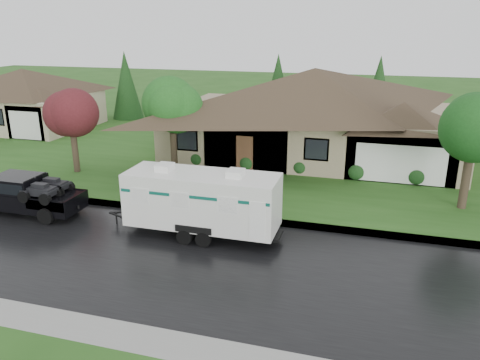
{
  "coord_description": "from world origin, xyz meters",
  "views": [
    {
      "loc": [
        5.78,
        -16.4,
        8.36
      ],
      "look_at": [
        0.49,
        2.0,
        1.98
      ],
      "focal_mm": 35.0,
      "sensor_mm": 36.0,
      "label": 1
    }
  ],
  "objects": [
    {
      "name": "shrub_row",
      "position": [
        2.0,
        9.3,
        0.65
      ],
      "size": [
        13.6,
        1.0,
        1.0
      ],
      "color": "#143814",
      "rests_on": "lawn"
    },
    {
      "name": "curb",
      "position": [
        0.0,
        2.25,
        0.07
      ],
      "size": [
        140.0,
        0.5,
        0.15
      ],
      "primitive_type": "cube",
      "color": "gray",
      "rests_on": "ground"
    },
    {
      "name": "road",
      "position": [
        0.0,
        -2.0,
        0.01
      ],
      "size": [
        140.0,
        8.0,
        0.01
      ],
      "primitive_type": "cube",
      "color": "black",
      "rests_on": "ground"
    },
    {
      "name": "travel_trailer",
      "position": [
        -0.63,
        0.32,
        1.57
      ],
      "size": [
        6.59,
        2.32,
        2.96
      ],
      "color": "white",
      "rests_on": "ground"
    },
    {
      "name": "ground",
      "position": [
        0.0,
        0.0,
        0.0
      ],
      "size": [
        140.0,
        140.0,
        0.0
      ],
      "primitive_type": "plane",
      "color": "#245019",
      "rests_on": "ground"
    },
    {
      "name": "tree_left_green",
      "position": [
        -5.1,
        7.65,
        3.85
      ],
      "size": [
        3.22,
        3.22,
        5.34
      ],
      "color": "#382B1E",
      "rests_on": "lawn"
    },
    {
      "name": "lawn",
      "position": [
        0.0,
        15.0,
        0.07
      ],
      "size": [
        140.0,
        26.0,
        0.15
      ],
      "primitive_type": "cube",
      "color": "#245019",
      "rests_on": "ground"
    },
    {
      "name": "tree_right_green",
      "position": [
        10.16,
        6.19,
        3.94
      ],
      "size": [
        3.31,
        3.31,
        5.47
      ],
      "color": "#382B1E",
      "rests_on": "lawn"
    },
    {
      "name": "house_main",
      "position": [
        2.29,
        13.84,
        3.59
      ],
      "size": [
        19.44,
        10.8,
        6.9
      ],
      "color": "gray",
      "rests_on": "lawn"
    },
    {
      "name": "pickup_truck",
      "position": [
        -9.43,
        0.32,
        0.95
      ],
      "size": [
        5.35,
        2.03,
        1.78
      ],
      "color": "black",
      "rests_on": "ground"
    },
    {
      "name": "tree_red",
      "position": [
        -10.68,
        6.2,
        3.46
      ],
      "size": [
        2.88,
        2.88,
        4.77
      ],
      "color": "#382B1E",
      "rests_on": "lawn"
    },
    {
      "name": "house_far",
      "position": [
        -21.78,
        15.85,
        2.97
      ],
      "size": [
        10.8,
        8.64,
        5.8
      ],
      "color": "#BFB08D",
      "rests_on": "lawn"
    }
  ]
}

